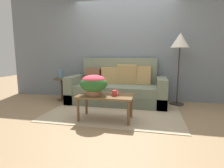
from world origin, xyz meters
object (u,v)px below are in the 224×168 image
Objects in this scene: couch at (117,89)px; potted_plant at (94,83)px; floor_lamp at (180,44)px; coffee_mug at (115,93)px; snack_bowl at (115,93)px; table_vase at (61,74)px; side_table at (62,85)px; coffee_table at (105,98)px.

potted_plant is (-0.17, -1.27, 0.32)m from couch.
coffee_mug is at bearing -130.85° from floor_lamp.
potted_plant is at bearing -166.85° from snack_bowl.
floor_lamp is (1.39, 0.13, 1.03)m from couch.
floor_lamp is 5.96× the size of table_vase.
coffee_mug is (1.61, -1.18, 0.11)m from side_table.
table_vase is at bearing -176.88° from couch.
coffee_table is 1.87m from table_vase.
potted_plant reaches higher than snack_bowl.
couch is at bearing 98.85° from snack_bowl.
snack_bowl is (-0.01, 0.06, -0.01)m from coffee_mug.
couch is at bearing -174.65° from floor_lamp.
side_table is at bearing 143.89° from coffee_mug.
coffee_mug is at bearing -76.79° from snack_bowl.
side_table is 4.34× the size of snack_bowl.
snack_bowl is (1.60, -1.12, 0.10)m from side_table.
floor_lamp reaches higher than couch.
couch reaches higher than snack_bowl.
snack_bowl is at bearing -34.93° from side_table.
potted_plant is 3.62× the size of snack_bowl.
couch is at bearing 82.54° from potted_plant.
coffee_table is 0.34m from potted_plant.
side_table is 2.00m from coffee_mug.
table_vase is (-1.26, 1.20, 0.01)m from potted_plant.
couch is 4.86× the size of potted_plant.
snack_bowl is at bearing 13.15° from potted_plant.
coffee_table is 1.73× the size of side_table.
potted_plant is at bearing -97.46° from couch.
couch is 17.58× the size of snack_bowl.
table_vase reaches higher than coffee_table.
floor_lamp is at bearing 4.20° from side_table.
couch is 4.05× the size of side_table.
potted_plant is (-1.56, -1.40, -0.71)m from floor_lamp.
couch is 1.21m from snack_bowl.
potted_plant is at bearing -43.90° from side_table.
potted_plant is 0.40m from coffee_mug.
snack_bowl is (0.16, 0.03, 0.09)m from coffee_table.
snack_bowl is (0.19, -1.19, 0.14)m from couch.
coffee_table is 0.60× the size of floor_lamp.
side_table is at bearing 136.10° from potted_plant.
coffee_table is at bearing -168.56° from snack_bowl.
potted_plant is at bearing -176.49° from coffee_mug.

